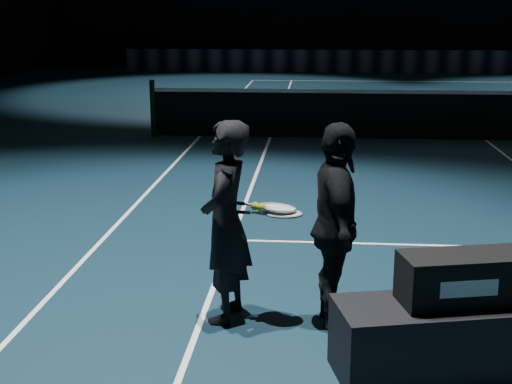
% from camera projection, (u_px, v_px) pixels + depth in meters
% --- Properties ---
extents(floor, '(36.00, 36.00, 0.00)m').
position_uv_depth(floor, '(487.00, 141.00, 13.47)').
color(floor, '#0D2432').
rests_on(floor, ground).
extents(court_lines, '(10.98, 23.78, 0.01)m').
position_uv_depth(court_lines, '(487.00, 141.00, 13.47)').
color(court_lines, white).
rests_on(court_lines, floor).
extents(net_post_left, '(0.10, 0.10, 1.10)m').
position_uv_depth(net_post_left, '(153.00, 108.00, 13.85)').
color(net_post_left, black).
rests_on(net_post_left, floor).
extents(net_mesh, '(12.80, 0.02, 0.86)m').
position_uv_depth(net_mesh, '(489.00, 117.00, 13.36)').
color(net_mesh, black).
rests_on(net_mesh, floor).
extents(net_tape, '(12.80, 0.03, 0.07)m').
position_uv_depth(net_tape, '(491.00, 93.00, 13.24)').
color(net_tape, white).
rests_on(net_tape, net_mesh).
extents(sponsor_backdrop, '(22.00, 0.15, 0.90)m').
position_uv_depth(sponsor_backdrop, '(398.00, 62.00, 28.33)').
color(sponsor_backdrop, black).
rests_on(sponsor_backdrop, floor).
extents(player_bench, '(1.76, 0.93, 0.50)m').
position_uv_depth(player_bench, '(459.00, 337.00, 4.80)').
color(player_bench, black).
rests_on(player_bench, floor).
extents(racket_bag, '(0.90, 0.54, 0.33)m').
position_uv_depth(racket_bag, '(464.00, 278.00, 4.69)').
color(racket_bag, black).
rests_on(racket_bag, player_bench).
extents(bag_signature, '(0.38, 0.10, 0.11)m').
position_uv_depth(bag_signature, '(469.00, 289.00, 4.52)').
color(bag_signature, white).
rests_on(bag_signature, racket_bag).
extents(player_a, '(0.47, 0.63, 1.59)m').
position_uv_depth(player_a, '(226.00, 222.00, 5.51)').
color(player_a, black).
rests_on(player_a, floor).
extents(player_b, '(0.51, 0.97, 1.59)m').
position_uv_depth(player_b, '(336.00, 226.00, 5.41)').
color(player_b, black).
rests_on(player_b, floor).
extents(racket_lower, '(0.69, 0.25, 0.03)m').
position_uv_depth(racket_lower, '(284.00, 214.00, 5.43)').
color(racket_lower, black).
rests_on(racket_lower, player_a).
extents(racket_upper, '(0.69, 0.24, 0.10)m').
position_uv_depth(racket_upper, '(278.00, 208.00, 5.47)').
color(racket_upper, black).
rests_on(racket_upper, player_b).
extents(tennis_balls, '(0.12, 0.10, 0.12)m').
position_uv_depth(tennis_balls, '(258.00, 204.00, 5.45)').
color(tennis_balls, yellow).
rests_on(tennis_balls, racket_upper).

